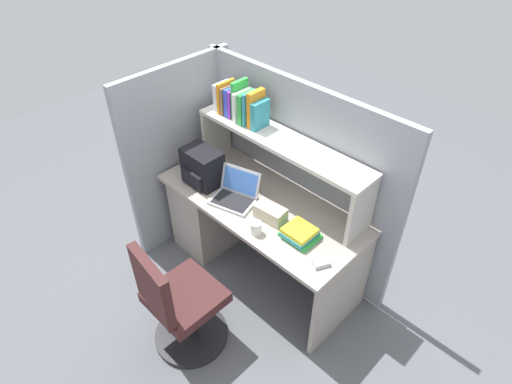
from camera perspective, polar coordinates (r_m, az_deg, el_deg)
name	(u,v)px	position (r m, az deg, el deg)	size (l,w,h in m)	color
ground_plane	(260,268)	(3.69, 0.55, -9.93)	(8.00, 8.00, 0.00)	#595B60
desk	(227,210)	(3.60, -3.85, -2.38)	(1.60, 0.70, 0.73)	#AAA093
cubicle_partition_rear	(295,174)	(3.37, 5.15, 2.30)	(1.84, 0.05, 1.55)	gray
cubicle_partition_left	(183,153)	(3.64, -9.59, 5.03)	(0.05, 1.06, 1.55)	gray
overhead_hutch	(281,151)	(3.08, 3.29, 5.45)	(1.44, 0.28, 0.45)	#BCB7AC
reference_books_on_shelf	(241,104)	(3.21, -1.97, 11.47)	(0.43, 0.17, 0.29)	white
laptop	(236,194)	(3.17, -2.69, -0.24)	(0.37, 0.34, 0.22)	#B7BABF
backpack	(202,167)	(3.30, -7.10, 3.24)	(0.30, 0.23, 0.28)	black
computer_mouse	(321,263)	(2.76, 8.56, -9.22)	(0.06, 0.10, 0.03)	silver
paper_cup	(256,228)	(2.90, -0.01, -4.72)	(0.08, 0.08, 0.09)	white
tissue_box	(270,213)	(3.01, 1.90, -2.73)	(0.22, 0.12, 0.10)	#BFB299
desk_book_stack	(300,233)	(2.89, 5.77, -5.41)	(0.23, 0.21, 0.08)	green
office_chair	(179,307)	(3.00, -10.06, -14.58)	(0.52, 0.52, 0.93)	black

